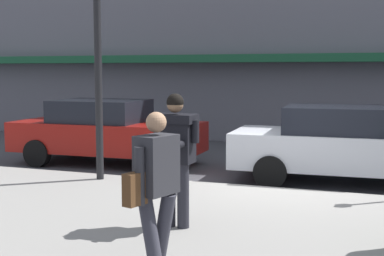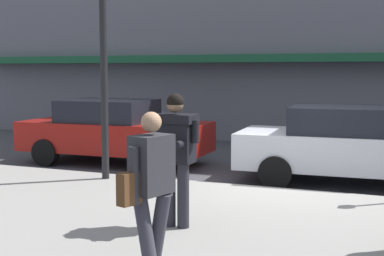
{
  "view_description": "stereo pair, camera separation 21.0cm",
  "coord_description": "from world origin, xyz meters",
  "views": [
    {
      "loc": [
        1.89,
        -9.64,
        2.25
      ],
      "look_at": [
        -0.51,
        -3.08,
        1.49
      ],
      "focal_mm": 50.0,
      "sensor_mm": 36.0,
      "label": 1
    },
    {
      "loc": [
        2.08,
        -9.57,
        2.25
      ],
      "look_at": [
        -0.51,
        -3.08,
        1.49
      ],
      "focal_mm": 50.0,
      "sensor_mm": 36.0,
      "label": 2
    }
  ],
  "objects": [
    {
      "name": "man_texting_on_phone",
      "position": [
        -0.72,
        -3.12,
        1.25
      ],
      "size": [
        0.65,
        0.59,
        1.81
      ],
      "color": "#23232B",
      "rests_on": "sidewalk"
    },
    {
      "name": "parked_sedan_near",
      "position": [
        -4.39,
        1.58,
        0.79
      ],
      "size": [
        4.55,
        2.02,
        1.54
      ],
      "color": "maroon",
      "rests_on": "ground"
    },
    {
      "name": "pedestrian_with_bag",
      "position": [
        -0.28,
        -4.79,
        1.11
      ],
      "size": [
        0.41,
        0.7,
        1.7
      ],
      "color": "#33333D",
      "rests_on": "sidewalk"
    },
    {
      "name": "sidewalk",
      "position": [
        1.0,
        -2.85,
        0.07
      ],
      "size": [
        32.0,
        5.3,
        0.14
      ],
      "primitive_type": "cube",
      "color": "gray",
      "rests_on": "ground"
    },
    {
      "name": "curb_paint_line",
      "position": [
        1.0,
        0.05,
        0.0
      ],
      "size": [
        28.0,
        0.12,
        0.01
      ],
      "primitive_type": "cube",
      "color": "silver",
      "rests_on": "ground"
    },
    {
      "name": "ground_plane",
      "position": [
        0.0,
        0.0,
        0.0
      ],
      "size": [
        80.0,
        80.0,
        0.0
      ],
      "primitive_type": "plane",
      "color": "#3D3D42"
    },
    {
      "name": "street_lamp_post",
      "position": [
        -3.3,
        -0.65,
        3.14
      ],
      "size": [
        0.36,
        0.36,
        4.88
      ],
      "color": "black",
      "rests_on": "sidewalk"
    },
    {
      "name": "parked_sedan_mid",
      "position": [
        1.16,
        1.2,
        0.79
      ],
      "size": [
        4.59,
        2.11,
        1.54
      ],
      "color": "silver",
      "rests_on": "ground"
    }
  ]
}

